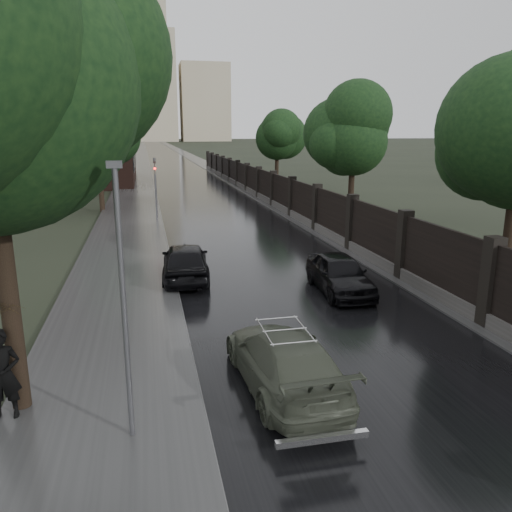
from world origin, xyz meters
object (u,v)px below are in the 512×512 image
object	(u,v)px
tree_right_b	(353,142)
car_right_near	(339,274)
tree_left_far	(97,136)
tree_right_c	(277,138)
lamp_post	(124,305)
traffic_light	(156,184)
volga_sedan	(284,360)
hatchback_left	(185,261)

from	to	relation	value
tree_right_b	car_right_near	xyz separation A→B (m)	(-5.89, -13.00, -4.26)
tree_left_far	car_right_near	size ratio (longest dim) A/B	1.84
tree_left_far	tree_right_c	size ratio (longest dim) A/B	1.05
tree_right_c	lamp_post	xyz separation A→B (m)	(-12.90, -38.50, -2.28)
tree_right_c	car_right_near	xyz separation A→B (m)	(-5.89, -31.00, -4.26)
tree_right_c	traffic_light	size ratio (longest dim) A/B	1.75
tree_right_c	volga_sedan	size ratio (longest dim) A/B	1.53
traffic_light	car_right_near	world-z (taller)	traffic_light
volga_sedan	traffic_light	bearing A→B (deg)	-87.56
volga_sedan	car_right_near	world-z (taller)	car_right_near
lamp_post	hatchback_left	xyz separation A→B (m)	(1.82, 10.22, -1.93)
traffic_light	volga_sedan	world-z (taller)	traffic_light
traffic_light	hatchback_left	size ratio (longest dim) A/B	0.92
tree_left_far	tree_right_c	distance (m)	18.45
tree_right_c	hatchback_left	size ratio (longest dim) A/B	1.62
hatchback_left	tree_left_far	bearing A→B (deg)	-72.59
tree_left_far	volga_sedan	world-z (taller)	tree_left_far
traffic_light	volga_sedan	distance (m)	22.33
tree_left_far	lamp_post	xyz separation A→B (m)	(2.60, -28.50, -2.57)
tree_right_b	volga_sedan	size ratio (longest dim) A/B	1.53
tree_right_b	traffic_light	bearing A→B (deg)	165.76
tree_left_far	volga_sedan	bearing A→B (deg)	-77.82
volga_sedan	car_right_near	size ratio (longest dim) A/B	1.14
tree_left_far	tree_right_b	distance (m)	17.45
hatchback_left	tree_right_b	bearing A→B (deg)	-133.34
traffic_light	hatchback_left	xyz separation A→B (m)	(0.72, -13.27, -1.66)
traffic_light	tree_right_c	bearing A→B (deg)	51.82
tree_left_far	hatchback_left	size ratio (longest dim) A/B	1.70
tree_right_b	hatchback_left	bearing A→B (deg)	-137.15
lamp_post	volga_sedan	world-z (taller)	lamp_post
tree_left_far	tree_right_b	world-z (taller)	tree_left_far
car_right_near	traffic_light	bearing A→B (deg)	112.50
volga_sedan	car_right_near	xyz separation A→B (m)	(3.75, 6.16, 0.02)
tree_right_b	car_right_near	distance (m)	14.90
tree_right_b	volga_sedan	distance (m)	21.88
tree_right_c	volga_sedan	world-z (taller)	tree_right_c
tree_left_far	tree_right_c	world-z (taller)	tree_left_far
tree_right_b	tree_left_far	bearing A→B (deg)	152.70
volga_sedan	hatchback_left	xyz separation A→B (m)	(-1.44, 8.89, 0.07)
tree_right_b	traffic_light	world-z (taller)	tree_right_b
tree_right_c	car_right_near	size ratio (longest dim) A/B	1.74
tree_right_b	car_right_near	world-z (taller)	tree_right_b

